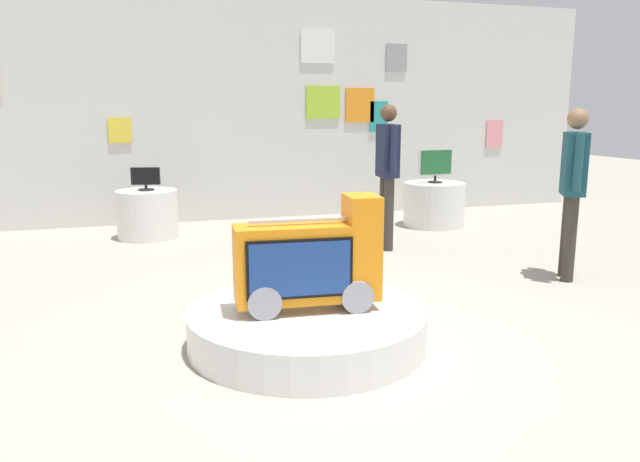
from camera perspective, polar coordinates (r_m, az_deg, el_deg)
The scene contains 10 objects.
ground_plane at distance 4.56m, azimuth 3.16°, elevation -10.43°, with size 30.00×30.00×0.00m, color #A8A091.
back_wall_display at distance 9.51m, azimuth -8.32°, elevation 11.25°, with size 12.13×0.13×3.39m.
main_display_pedestal at distance 4.49m, azimuth -1.18°, elevation -8.91°, with size 1.72×1.72×0.27m, color silver.
novelty_firetruck_tv at distance 4.35m, azimuth -0.94°, elevation -3.16°, with size 1.05×0.44×0.82m.
display_pedestal_left_rear at distance 9.10m, azimuth 10.59°, elevation 2.46°, with size 0.88×0.88×0.64m, color silver.
tv_on_left_rear at distance 9.03m, azimuth 10.74°, elevation 6.17°, with size 0.55×0.20×0.49m.
display_pedestal_center_rear at distance 8.42m, azimuth -15.78°, elevation 1.53°, with size 0.80×0.80×0.64m, color silver.
tv_on_center_rear at distance 8.36m, azimuth -15.95°, elevation 4.73°, with size 0.38×0.20×0.30m.
shopper_browsing_near_truck at distance 7.41m, azimuth 6.30°, elevation 6.09°, with size 0.25×0.56×1.74m.
shopper_browsing_rear at distance 6.52m, azimuth 22.51°, elevation 4.34°, with size 0.37×0.49×1.70m.
Camera 1 is at (-1.48, -3.97, 1.69)m, focal length 34.32 mm.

